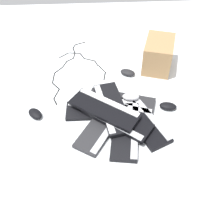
# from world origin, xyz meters

# --- Properties ---
(ground_plane) EXTENTS (3.20, 3.20, 0.00)m
(ground_plane) POSITION_xyz_m (0.00, 0.00, 0.00)
(ground_plane) COLOR silver
(keyboard_0) EXTENTS (0.32, 0.46, 0.03)m
(keyboard_0) POSITION_xyz_m (0.23, -0.06, 0.01)
(keyboard_0) COLOR black
(keyboard_0) RESTS_ON ground
(keyboard_1) EXTENTS (0.46, 0.27, 0.03)m
(keyboard_1) POSITION_xyz_m (0.11, 0.11, 0.01)
(keyboard_1) COLOR #232326
(keyboard_1) RESTS_ON ground
(keyboard_2) EXTENTS (0.44, 0.15, 0.03)m
(keyboard_2) POSITION_xyz_m (-0.02, 0.05, 0.01)
(keyboard_2) COLOR black
(keyboard_2) RESTS_ON ground
(keyboard_3) EXTENTS (0.36, 0.45, 0.03)m
(keyboard_3) POSITION_xyz_m (-0.01, -0.08, 0.01)
(keyboard_3) COLOR #232326
(keyboard_3) RESTS_ON ground
(keyboard_4) EXTENTS (0.21, 0.46, 0.03)m
(keyboard_4) POSITION_xyz_m (0.12, -0.13, 0.01)
(keyboard_4) COLOR black
(keyboard_4) RESTS_ON ground
(keyboard_5) EXTENTS (0.44, 0.39, 0.03)m
(keyboard_5) POSITION_xyz_m (0.07, -0.06, 0.04)
(keyboard_5) COLOR black
(keyboard_5) RESTS_ON keyboard_3
(keyboard_6) EXTENTS (0.45, 0.38, 0.03)m
(keyboard_6) POSITION_xyz_m (0.00, -0.00, 0.07)
(keyboard_6) COLOR black
(keyboard_6) RESTS_ON keyboard_5
(keyboard_7) EXTENTS (0.24, 0.46, 0.03)m
(keyboard_7) POSITION_xyz_m (0.05, 0.03, 0.04)
(keyboard_7) COLOR black
(keyboard_7) RESTS_ON keyboard_2
(mouse_0) EXTENTS (0.12, 0.09, 0.04)m
(mouse_0) POSITION_xyz_m (0.41, 0.04, 0.02)
(mouse_0) COLOR black
(mouse_0) RESTS_ON ground
(mouse_1) EXTENTS (0.11, 0.07, 0.04)m
(mouse_1) POSITION_xyz_m (0.18, 0.12, 0.05)
(mouse_1) COLOR #B7B7BC
(mouse_1) RESTS_ON keyboard_1
(mouse_2) EXTENTS (0.13, 0.11, 0.04)m
(mouse_2) POSITION_xyz_m (0.19, 0.40, 0.02)
(mouse_2) COLOR black
(mouse_2) RESTS_ON ground
(mouse_3) EXTENTS (0.12, 0.13, 0.04)m
(mouse_3) POSITION_xyz_m (-0.43, 0.03, 0.02)
(mouse_3) COLOR black
(mouse_3) RESTS_ON ground
(cable_0) EXTENTS (0.23, 0.74, 0.01)m
(cable_0) POSITION_xyz_m (-0.28, 0.50, 0.00)
(cable_0) COLOR black
(cable_0) RESTS_ON ground
(cable_1) EXTENTS (0.37, 0.36, 0.01)m
(cable_1) POSITION_xyz_m (-0.12, 0.58, 0.00)
(cable_1) COLOR black
(cable_1) RESTS_ON ground
(cardboard_box) EXTENTS (0.27, 0.33, 0.22)m
(cardboard_box) POSITION_xyz_m (0.42, 0.49, 0.11)
(cardboard_box) COLOR #9E774C
(cardboard_box) RESTS_ON ground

